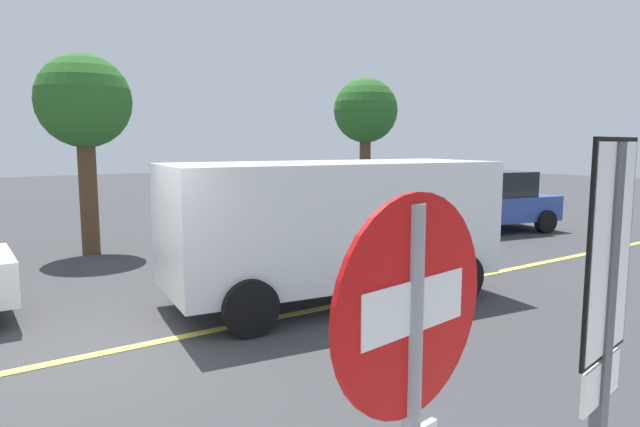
{
  "coord_description": "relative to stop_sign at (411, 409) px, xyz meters",
  "views": [
    {
      "loc": [
        -1.26,
        -6.67,
        2.49
      ],
      "look_at": [
        2.81,
        -0.77,
        1.58
      ],
      "focal_mm": 30.96,
      "sensor_mm": 36.0,
      "label": 1
    }
  ],
  "objects": [
    {
      "name": "tree_left_verge",
      "position": [
        10.36,
        12.94,
        1.87
      ],
      "size": [
        2.09,
        2.09,
        4.6
      ],
      "color": "#513823",
      "rests_on": "ground_plane"
    },
    {
      "name": "stop_sign",
      "position": [
        0.0,
        0.0,
        0.0
      ],
      "size": [
        0.75,
        0.13,
        2.34
      ],
      "color": "gray",
      "rests_on": "ground_plane"
    },
    {
      "name": "lane_marking_centre",
      "position": [
        3.0,
        5.38,
        -1.59
      ],
      "size": [
        28.0,
        0.16,
        0.01
      ],
      "primitive_type": "cube",
      "color": "#E0D14C"
    },
    {
      "name": "ground_plane",
      "position": [
        -0.0,
        5.38,
        -1.6
      ],
      "size": [
        80.0,
        80.0,
        0.0
      ],
      "primitive_type": "plane",
      "color": "#38383A"
    },
    {
      "name": "speed_limit_sign",
      "position": [
        1.16,
        -0.04,
        0.17
      ],
      "size": [
        0.53,
        0.12,
        2.52
      ],
      "color": "#4C4C51",
      "rests_on": "ground_plane"
    },
    {
      "name": "car_blue_near_curb",
      "position": [
        11.49,
        8.8,
        -0.75
      ],
      "size": [
        4.2,
        2.61,
        1.71
      ],
      "color": "#2D479E",
      "rests_on": "ground_plane"
    },
    {
      "name": "white_van",
      "position": [
        3.82,
        5.7,
        -0.33
      ],
      "size": [
        5.41,
        2.79,
        2.2
      ],
      "color": "white",
      "rests_on": "ground_plane"
    },
    {
      "name": "tree_centre_verge",
      "position": [
        1.47,
        11.88,
        1.73
      ],
      "size": [
        2.06,
        2.06,
        4.45
      ],
      "color": "#513823",
      "rests_on": "ground_plane"
    }
  ]
}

